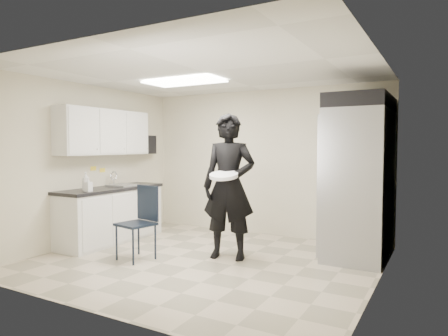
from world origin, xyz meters
The scene contains 21 objects.
floor centered at (0.00, 0.00, 0.00)m, with size 4.50×4.50×0.00m, color #B6A78F.
ceiling centered at (0.00, 0.00, 2.60)m, with size 4.50×4.50×0.00m, color silver.
back_wall centered at (0.00, 2.00, 1.30)m, with size 4.50×4.50×0.00m, color beige.
left_wall centered at (-2.25, 0.00, 1.30)m, with size 4.00×4.00×0.00m, color beige.
right_wall centered at (2.25, 0.00, 1.30)m, with size 4.00×4.00×0.00m, color beige.
ceiling_panel centered at (-0.60, 0.40, 2.57)m, with size 1.20×0.60×0.02m, color white.
lower_counter centered at (-1.95, 0.20, 0.43)m, with size 0.60×1.90×0.86m, color silver.
countertop centered at (-1.95, 0.20, 0.89)m, with size 0.64×1.95×0.05m, color black.
sink centered at (-1.93, 0.45, 0.87)m, with size 0.42×0.40×0.14m, color gray.
faucet centered at (-2.13, 0.45, 1.02)m, with size 0.02×0.02×0.24m, color silver.
upper_cabinets centered at (-2.08, 0.20, 1.83)m, with size 0.35×1.80×0.75m, color silver.
towel_dispenser centered at (-2.14, 1.35, 1.62)m, with size 0.22×0.30×0.35m, color black.
notice_sticker_left centered at (-2.24, 0.10, 1.22)m, with size 0.00×0.12×0.07m, color yellow.
notice_sticker_right centered at (-2.24, 0.30, 1.18)m, with size 0.00×0.12×0.07m, color yellow.
commercial_fridge centered at (1.83, 1.27, 1.05)m, with size 0.80×1.35×2.10m, color gray.
fridge_compressor centered at (1.83, 1.27, 2.20)m, with size 0.80×1.35×0.20m, color black.
folding_chair centered at (-0.86, -0.42, 0.50)m, with size 0.45×0.45×1.00m, color black.
man_tuxedo centered at (0.24, 0.28, 1.03)m, with size 0.75×0.50×2.05m, color black.
bucket_lid centered at (0.29, 0.04, 1.20)m, with size 0.39×0.39×0.05m, color silver.
soap_bottle_a centered at (-1.84, -0.43, 1.06)m, with size 0.11×0.11×0.29m, color silver.
soap_bottle_b centered at (-1.78, -0.43, 1.02)m, with size 0.10×0.10×0.22m, color #B7B9C5.
Camera 1 is at (2.91, -4.65, 1.59)m, focal length 32.00 mm.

